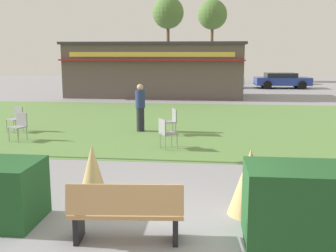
% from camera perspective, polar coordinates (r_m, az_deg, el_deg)
% --- Properties ---
extents(ground_plane, '(80.00, 80.00, 0.00)m').
position_cam_1_polar(ground_plane, '(6.51, -2.12, -15.23)').
color(ground_plane, gray).
extents(lawn_patch, '(36.00, 12.00, 0.01)m').
position_cam_1_polar(lawn_patch, '(16.31, 2.97, 0.47)').
color(lawn_patch, '#5B8442').
rests_on(lawn_patch, ground_plane).
extents(park_bench, '(1.74, 0.66, 0.95)m').
position_cam_1_polar(park_bench, '(6.16, -5.89, -11.93)').
color(park_bench, tan).
rests_on(park_bench, ground_plane).
extents(hedge_right, '(2.09, 1.10, 1.15)m').
position_cam_1_polar(hedge_right, '(6.50, 20.10, -10.39)').
color(hedge_right, '#1E4C23').
rests_on(hedge_right, ground_plane).
extents(ornamental_grass_behind_left, '(0.76, 0.76, 1.17)m').
position_cam_1_polar(ornamental_grass_behind_left, '(7.25, 11.43, -7.72)').
color(ornamental_grass_behind_left, tan).
rests_on(ornamental_grass_behind_left, ground_plane).
extents(ornamental_grass_behind_right, '(0.53, 0.53, 1.01)m').
position_cam_1_polar(ornamental_grass_behind_right, '(8.30, -10.56, -5.93)').
color(ornamental_grass_behind_right, tan).
rests_on(ornamental_grass_behind_right, ground_plane).
extents(food_kiosk, '(11.17, 4.41, 3.39)m').
position_cam_1_polar(food_kiosk, '(26.04, -1.82, 7.97)').
color(food_kiosk, '#594C47').
rests_on(food_kiosk, ground_plane).
extents(cafe_chair_west, '(0.57, 0.57, 0.89)m').
position_cam_1_polar(cafe_chair_west, '(13.82, -20.16, 0.24)').
color(cafe_chair_west, gray).
rests_on(cafe_chair_west, ground_plane).
extents(cafe_chair_east, '(0.57, 0.57, 0.89)m').
position_cam_1_polar(cafe_chair_east, '(13.88, 0.47, 0.93)').
color(cafe_chair_east, gray).
rests_on(cafe_chair_east, ground_plane).
extents(cafe_chair_center, '(0.61, 0.61, 0.89)m').
position_cam_1_polar(cafe_chair_center, '(11.85, -0.33, -0.72)').
color(cafe_chair_center, gray).
rests_on(cafe_chair_center, ground_plane).
extents(cafe_chair_north, '(0.58, 0.58, 0.89)m').
position_cam_1_polar(cafe_chair_north, '(15.42, -20.56, 1.22)').
color(cafe_chair_north, gray).
rests_on(cafe_chair_north, ground_plane).
extents(person_strolling, '(0.34, 0.34, 1.69)m').
position_cam_1_polar(person_strolling, '(14.47, -3.92, 2.63)').
color(person_strolling, '#23232D').
rests_on(person_strolling, ground_plane).
extents(parked_car_west_slot, '(4.23, 2.12, 1.20)m').
position_cam_1_polar(parked_car_west_slot, '(32.79, -1.69, 6.61)').
color(parked_car_west_slot, '#B7BABF').
rests_on(parked_car_west_slot, ground_plane).
extents(parked_car_center_slot, '(4.24, 2.12, 1.20)m').
position_cam_1_polar(parked_car_center_slot, '(32.50, 6.81, 6.51)').
color(parked_car_center_slot, silver).
rests_on(parked_car_center_slot, ground_plane).
extents(parked_car_east_slot, '(4.30, 2.25, 1.20)m').
position_cam_1_polar(parked_car_east_slot, '(32.95, 15.71, 6.25)').
color(parked_car_east_slot, navy).
rests_on(parked_car_east_slot, ground_plane).
extents(tree_left_bg, '(2.80, 2.80, 7.67)m').
position_cam_1_polar(tree_left_bg, '(40.06, 6.26, 15.21)').
color(tree_left_bg, brown).
rests_on(tree_left_bg, ground_plane).
extents(tree_right_bg, '(2.80, 2.80, 7.61)m').
position_cam_1_polar(tree_right_bg, '(37.36, 0.00, 15.53)').
color(tree_right_bg, brown).
rests_on(tree_right_bg, ground_plane).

